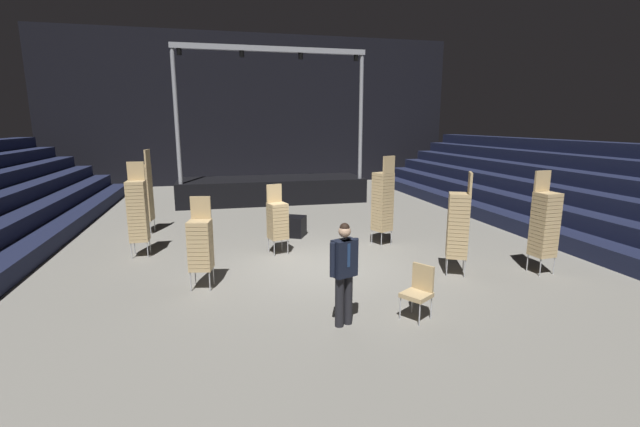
# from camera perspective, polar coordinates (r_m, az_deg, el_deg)

# --- Properties ---
(ground_plane) EXTENTS (22.00, 30.00, 0.10)m
(ground_plane) POSITION_cam_1_polar(r_m,az_deg,el_deg) (10.37, -0.00, -7.24)
(ground_plane) COLOR gray
(arena_end_wall) EXTENTS (22.00, 0.30, 8.00)m
(arena_end_wall) POSITION_cam_1_polar(r_m,az_deg,el_deg) (24.65, -8.37, 13.25)
(arena_end_wall) COLOR black
(arena_end_wall) RESTS_ON ground_plane
(bleacher_bank_right) EXTENTS (4.50, 24.00, 2.70)m
(bleacher_bank_right) POSITION_cam_1_polar(r_m,az_deg,el_deg) (15.38, 32.58, 2.53)
(bleacher_bank_right) COLOR #191E38
(bleacher_bank_right) RESTS_ON ground_plane
(stage_riser) EXTENTS (7.81, 2.54, 6.21)m
(stage_riser) POSITION_cam_1_polar(r_m,az_deg,el_deg) (18.85, -6.38, 3.50)
(stage_riser) COLOR black
(stage_riser) RESTS_ON ground_plane
(man_with_tie) EXTENTS (0.56, 0.36, 1.76)m
(man_with_tie) POSITION_cam_1_polar(r_m,az_deg,el_deg) (7.18, 3.22, -7.19)
(man_with_tie) COLOR black
(man_with_tie) RESTS_ON ground_plane
(chair_stack_front_left) EXTENTS (0.45, 0.45, 2.39)m
(chair_stack_front_left) POSITION_cam_1_polar(r_m,az_deg,el_deg) (11.79, -22.83, 0.41)
(chair_stack_front_left) COLOR #B2B5BA
(chair_stack_front_left) RESTS_ON ground_plane
(chair_stack_front_right) EXTENTS (0.51, 0.51, 2.56)m
(chair_stack_front_right) POSITION_cam_1_polar(r_m,az_deg,el_deg) (14.23, -22.16, 2.63)
(chair_stack_front_right) COLOR #B2B5BA
(chair_stack_front_right) RESTS_ON ground_plane
(chair_stack_mid_left) EXTENTS (0.54, 0.54, 1.79)m
(chair_stack_mid_left) POSITION_cam_1_polar(r_m,az_deg,el_deg) (11.20, -5.61, -0.80)
(chair_stack_mid_left) COLOR #B2B5BA
(chair_stack_mid_left) RESTS_ON ground_plane
(chair_stack_mid_right) EXTENTS (0.52, 0.52, 1.88)m
(chair_stack_mid_right) POSITION_cam_1_polar(r_m,az_deg,el_deg) (9.13, -15.43, -3.82)
(chair_stack_mid_right) COLOR #B2B5BA
(chair_stack_mid_right) RESTS_ON ground_plane
(chair_stack_mid_centre) EXTENTS (0.59, 0.59, 2.31)m
(chair_stack_mid_centre) POSITION_cam_1_polar(r_m,az_deg,el_deg) (10.02, 17.70, -1.35)
(chair_stack_mid_centre) COLOR #B2B5BA
(chair_stack_mid_centre) RESTS_ON ground_plane
(chair_stack_rear_left) EXTENTS (0.58, 0.58, 2.48)m
(chair_stack_rear_left) POSITION_cam_1_polar(r_m,az_deg,el_deg) (12.05, 8.24, 1.66)
(chair_stack_rear_left) COLOR #B2B5BA
(chair_stack_rear_left) RESTS_ON ground_plane
(chair_stack_rear_right) EXTENTS (0.47, 0.47, 2.31)m
(chair_stack_rear_right) POSITION_cam_1_polar(r_m,az_deg,el_deg) (10.85, 27.42, -1.14)
(chair_stack_rear_right) COLOR #B2B5BA
(chair_stack_rear_right) RESTS_ON ground_plane
(equipment_road_case) EXTENTS (1.08, 0.95, 0.60)m
(equipment_road_case) POSITION_cam_1_polar(r_m,az_deg,el_deg) (13.06, -4.00, -1.65)
(equipment_road_case) COLOR black
(equipment_road_case) RESTS_ON ground_plane
(loose_chair_near_man) EXTENTS (0.61, 0.61, 0.95)m
(loose_chair_near_man) POSITION_cam_1_polar(r_m,az_deg,el_deg) (7.78, 12.85, -9.63)
(loose_chair_near_man) COLOR #B2B5BA
(loose_chair_near_man) RESTS_ON ground_plane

